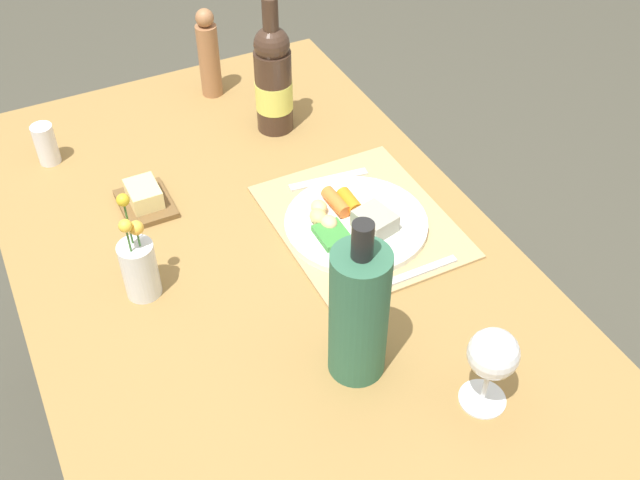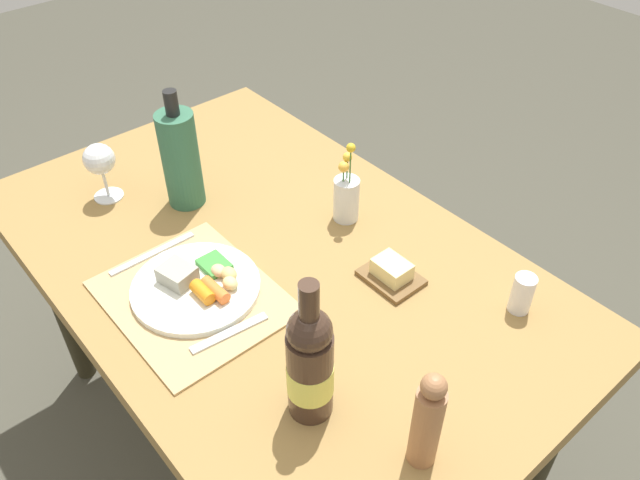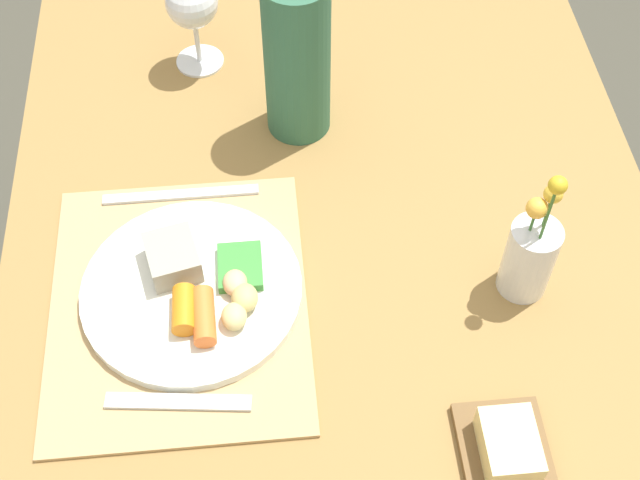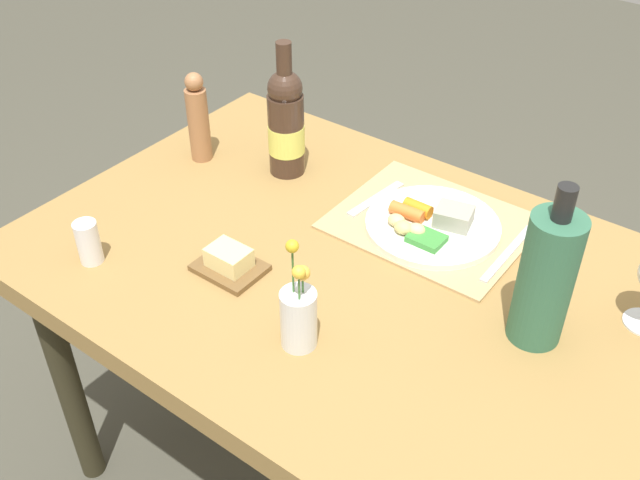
# 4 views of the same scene
# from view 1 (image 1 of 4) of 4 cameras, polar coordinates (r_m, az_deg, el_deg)

# --- Properties ---
(ground_plane) EXTENTS (8.00, 8.00, 0.00)m
(ground_plane) POSITION_cam_1_polar(r_m,az_deg,el_deg) (2.03, -3.12, -16.48)
(ground_plane) COLOR #454438
(dining_table) EXTENTS (1.43, 0.89, 0.75)m
(dining_table) POSITION_cam_1_polar(r_m,az_deg,el_deg) (1.49, -4.09, -3.19)
(dining_table) COLOR olive
(dining_table) RESTS_ON ground_plane
(placemat) EXTENTS (0.39, 0.32, 0.01)m
(placemat) POSITION_cam_1_polar(r_m,az_deg,el_deg) (1.50, 3.06, 1.45)
(placemat) COLOR tan
(placemat) RESTS_ON dining_table
(dinner_plate) EXTENTS (0.28, 0.28, 0.05)m
(dinner_plate) POSITION_cam_1_polar(r_m,az_deg,el_deg) (1.48, 2.59, 1.39)
(dinner_plate) COLOR white
(dinner_plate) RESTS_ON placemat
(fork) EXTENTS (0.02, 0.21, 0.00)m
(fork) POSITION_cam_1_polar(r_m,az_deg,el_deg) (1.39, 6.46, -2.74)
(fork) COLOR silver
(fork) RESTS_ON placemat
(knife) EXTENTS (0.04, 0.17, 0.00)m
(knife) POSITION_cam_1_polar(r_m,az_deg,el_deg) (1.59, 0.64, 4.55)
(knife) COLOR silver
(knife) RESTS_ON placemat
(flower_vase) EXTENTS (0.06, 0.06, 0.22)m
(flower_vase) POSITION_cam_1_polar(r_m,az_deg,el_deg) (1.36, -13.43, -1.88)
(flower_vase) COLOR silver
(flower_vase) RESTS_ON dining_table
(wine_bottle) EXTENTS (0.08, 0.08, 0.31)m
(wine_bottle) POSITION_cam_1_polar(r_m,az_deg,el_deg) (1.70, -3.52, 11.94)
(wine_bottle) COLOR #3D2A1E
(wine_bottle) RESTS_ON dining_table
(wine_glass) EXTENTS (0.08, 0.08, 0.15)m
(wine_glass) POSITION_cam_1_polar(r_m,az_deg,el_deg) (1.16, 12.84, -8.49)
(wine_glass) COLOR white
(wine_glass) RESTS_ON dining_table
(salt_shaker) EXTENTS (0.05, 0.05, 0.09)m
(salt_shaker) POSITION_cam_1_polar(r_m,az_deg,el_deg) (1.73, -19.88, 6.78)
(salt_shaker) COLOR white
(salt_shaker) RESTS_ON dining_table
(pepper_mill) EXTENTS (0.05, 0.05, 0.22)m
(pepper_mill) POSITION_cam_1_polar(r_m,az_deg,el_deg) (1.85, -8.35, 13.60)
(pepper_mill) COLOR #A26C45
(pepper_mill) RESTS_ON dining_table
(butter_dish) EXTENTS (0.13, 0.10, 0.05)m
(butter_dish) POSITION_cam_1_polar(r_m,az_deg,el_deg) (1.57, -13.02, 3.06)
(butter_dish) COLOR brown
(butter_dish) RESTS_ON dining_table
(cooler_bottle) EXTENTS (0.09, 0.09, 0.31)m
(cooler_bottle) POSITION_cam_1_polar(r_m,az_deg,el_deg) (1.16, 2.93, -5.46)
(cooler_bottle) COLOR #316549
(cooler_bottle) RESTS_ON dining_table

